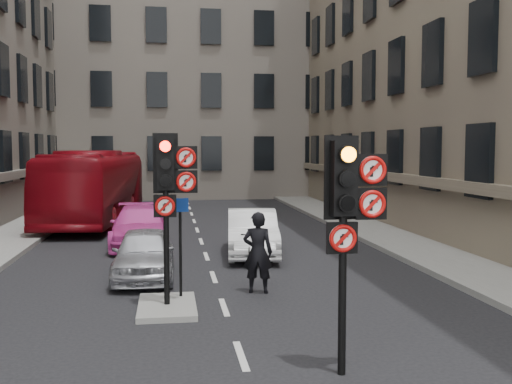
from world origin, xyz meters
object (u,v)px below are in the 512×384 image
object	(u,v)px
signal_near	(349,203)
motorcycle	(249,247)
car_silver	(144,253)
motorcyclist	(258,252)
car_white	(252,233)
info_sign	(180,233)
signal_far	(170,181)
bus_red	(95,186)
car_pink	(140,227)

from	to	relation	value
signal_near	motorcycle	bearing A→B (deg)	92.26
signal_near	car_silver	world-z (taller)	signal_near
signal_near	motorcyclist	xyz separation A→B (m)	(-0.58, 5.18, -1.63)
motorcyclist	car_white	bearing A→B (deg)	-83.43
info_sign	car_white	bearing A→B (deg)	50.30
signal_far	info_sign	size ratio (longest dim) A/B	1.64
signal_near	car_silver	distance (m)	8.09
car_white	bus_red	size ratio (longest dim) A/B	0.37
signal_far	motorcycle	size ratio (longest dim) A/B	2.14
car_pink	bus_red	world-z (taller)	bus_red
signal_near	signal_far	distance (m)	4.77
signal_near	car_pink	world-z (taller)	signal_near
signal_near	motorcycle	size ratio (longest dim) A/B	2.14
info_sign	motorcycle	bearing A→B (deg)	46.23
signal_far	car_pink	distance (m)	8.57
car_pink	motorcycle	bearing A→B (deg)	-49.76
car_silver	signal_near	bearing A→B (deg)	-64.49
signal_far	bus_red	distance (m)	15.70
car_pink	signal_near	bearing A→B (deg)	-74.89
motorcyclist	car_silver	bearing A→B (deg)	-23.07
signal_near	info_sign	world-z (taller)	signal_near
car_silver	bus_red	size ratio (longest dim) A/B	0.33
signal_near	car_silver	xyz separation A→B (m)	(-3.28, 7.14, -1.93)
motorcyclist	info_sign	bearing A→B (deg)	30.20
signal_near	car_white	bearing A→B (deg)	90.22
bus_red	motorcycle	world-z (taller)	bus_red
car_pink	bus_red	xyz separation A→B (m)	(-2.28, 7.05, 0.95)
car_pink	info_sign	bearing A→B (deg)	-82.13
signal_near	bus_red	world-z (taller)	signal_near
car_silver	bus_red	world-z (taller)	bus_red
car_white	info_sign	size ratio (longest dim) A/B	1.99
bus_red	signal_far	bearing A→B (deg)	-73.23
car_silver	motorcyclist	distance (m)	3.34
car_pink	bus_red	distance (m)	7.46
signal_far	bus_red	size ratio (longest dim) A/B	0.31
signal_near	signal_far	bearing A→B (deg)	123.02
bus_red	info_sign	bearing A→B (deg)	-71.94
info_sign	signal_near	bearing A→B (deg)	-78.98
signal_far	car_white	bearing A→B (deg)	67.03
signal_far	car_silver	size ratio (longest dim) A/B	0.94
car_silver	bus_red	distance (m)	12.49
signal_far	motorcyclist	world-z (taller)	signal_far
motorcycle	motorcyclist	bearing A→B (deg)	-86.93
car_pink	motorcyclist	bearing A→B (deg)	-68.12
info_sign	motorcyclist	bearing A→B (deg)	0.94
car_pink	bus_red	bearing A→B (deg)	106.51
bus_red	motorcyclist	bearing A→B (deg)	-64.78
signal_near	car_white	size ratio (longest dim) A/B	0.83
car_white	car_pink	size ratio (longest dim) A/B	0.92
car_silver	bus_red	bearing A→B (deg)	103.07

